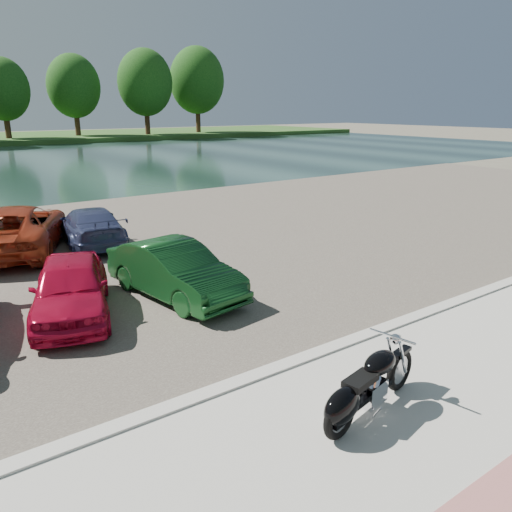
{
  "coord_description": "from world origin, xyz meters",
  "views": [
    {
      "loc": [
        -5.99,
        -3.98,
        4.39
      ],
      "look_at": [
        0.38,
        4.94,
        1.1
      ],
      "focal_mm": 35.0,
      "sensor_mm": 36.0,
      "label": 1
    }
  ],
  "objects": [
    {
      "name": "ground",
      "position": [
        0.0,
        0.0,
        0.0
      ],
      "size": [
        200.0,
        200.0,
        0.0
      ],
      "primitive_type": "plane",
      "color": "#595447",
      "rests_on": "ground"
    },
    {
      "name": "promenade",
      "position": [
        0.0,
        -1.0,
        0.05
      ],
      "size": [
        60.0,
        6.0,
        0.1
      ],
      "primitive_type": "cube",
      "color": "#B1B0A7",
      "rests_on": "ground"
    },
    {
      "name": "kerb",
      "position": [
        0.0,
        2.0,
        0.07
      ],
      "size": [
        60.0,
        0.3,
        0.14
      ],
      "primitive_type": "cube",
      "color": "#B1B0A7",
      "rests_on": "ground"
    },
    {
      "name": "parking_lot",
      "position": [
        0.0,
        11.0,
        0.02
      ],
      "size": [
        60.0,
        18.0,
        0.04
      ],
      "primitive_type": "cube",
      "color": "#443D37",
      "rests_on": "ground"
    },
    {
      "name": "motorcycle",
      "position": [
        -1.14,
        0.18,
        0.56
      ],
      "size": [
        2.31,
        0.86,
        1.05
      ],
      "rotation": [
        0.0,
        0.0,
        0.2
      ],
      "color": "black",
      "rests_on": "promenade"
    },
    {
      "name": "car_4",
      "position": [
        -3.4,
        6.46,
        0.69
      ],
      "size": [
        2.64,
        4.09,
        1.3
      ],
      "primitive_type": "imported",
      "rotation": [
        0.0,
        0.0,
        -0.32
      ],
      "color": "#B00B2D",
      "rests_on": "parking_lot"
    },
    {
      "name": "car_5",
      "position": [
        -1.08,
        6.2,
        0.69
      ],
      "size": [
        1.99,
        4.12,
        1.3
      ],
      "primitive_type": "imported",
      "rotation": [
        0.0,
        0.0,
        0.16
      ],
      "color": "#113F19",
      "rests_on": "parking_lot"
    },
    {
      "name": "car_10",
      "position": [
        -3.34,
        12.46,
        0.78
      ],
      "size": [
        4.22,
        5.84,
        1.48
      ],
      "primitive_type": "imported",
      "rotation": [
        0.0,
        0.0,
        2.77
      ],
      "color": "#9F341A",
      "rests_on": "parking_lot"
    },
    {
      "name": "car_11",
      "position": [
        -1.18,
        12.07,
        0.65
      ],
      "size": [
        2.23,
        4.4,
        1.23
      ],
      "primitive_type": "imported",
      "rotation": [
        0.0,
        0.0,
        3.02
      ],
      "color": "navy",
      "rests_on": "parking_lot"
    }
  ]
}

